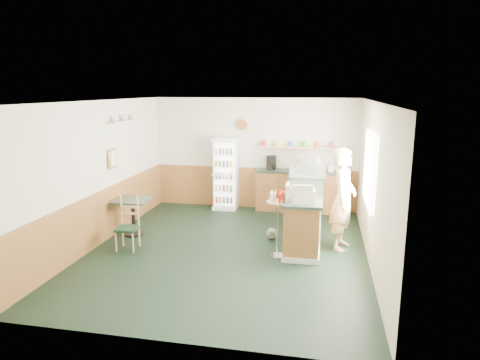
% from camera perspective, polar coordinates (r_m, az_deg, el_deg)
% --- Properties ---
extents(ground, '(6.00, 6.00, 0.00)m').
position_cam_1_polar(ground, '(8.00, -1.67, -9.26)').
color(ground, black).
rests_on(ground, ground).
extents(room_envelope, '(5.04, 6.02, 2.72)m').
position_cam_1_polar(room_envelope, '(8.33, -2.14, 2.49)').
color(room_envelope, beige).
rests_on(room_envelope, ground).
extents(service_counter, '(0.68, 3.01, 1.01)m').
position_cam_1_polar(service_counter, '(8.69, 8.65, -4.43)').
color(service_counter, brown).
rests_on(service_counter, ground).
extents(back_counter, '(2.24, 0.42, 1.69)m').
position_cam_1_polar(back_counter, '(10.35, 8.22, -1.25)').
color(back_counter, brown).
rests_on(back_counter, ground).
extents(drinks_fridge, '(0.58, 0.51, 1.75)m').
position_cam_1_polar(drinks_fridge, '(10.47, -1.91, 0.84)').
color(drinks_fridge, white).
rests_on(drinks_fridge, ground).
extents(display_case, '(0.78, 0.41, 0.45)m').
position_cam_1_polar(display_case, '(9.28, 9.03, 1.51)').
color(display_case, silver).
rests_on(display_case, service_counter).
extents(cash_register, '(0.45, 0.46, 0.23)m').
position_cam_1_polar(cash_register, '(7.40, 8.38, -2.02)').
color(cash_register, beige).
rests_on(cash_register, service_counter).
extents(shopkeeper, '(0.57, 0.71, 1.88)m').
position_cam_1_polar(shopkeeper, '(8.00, 13.57, -2.50)').
color(shopkeeper, tan).
rests_on(shopkeeper, ground).
extents(condiment_stand, '(0.38, 0.38, 1.17)m').
position_cam_1_polar(condiment_stand, '(7.47, 4.98, -4.47)').
color(condiment_stand, silver).
rests_on(condiment_stand, ground).
extents(newspaper_rack, '(0.09, 0.40, 0.81)m').
position_cam_1_polar(newspaper_rack, '(8.81, 6.41, -2.97)').
color(newspaper_rack, black).
rests_on(newspaper_rack, ground).
extents(cafe_table, '(0.71, 0.71, 0.75)m').
position_cam_1_polar(cafe_table, '(8.88, -14.08, -3.86)').
color(cafe_table, black).
rests_on(cafe_table, ground).
extents(cafe_chair, '(0.40, 0.40, 1.01)m').
position_cam_1_polar(cafe_chair, '(8.17, -14.61, -5.29)').
color(cafe_chair, black).
rests_on(cafe_chair, ground).
extents(dog_doorstop, '(0.21, 0.28, 0.26)m').
position_cam_1_polar(dog_doorstop, '(8.49, 4.24, -7.11)').
color(dog_doorstop, gray).
rests_on(dog_doorstop, ground).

